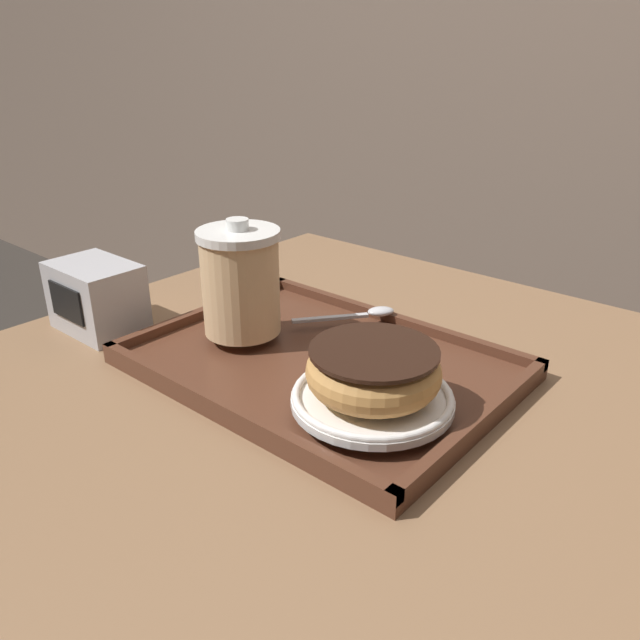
# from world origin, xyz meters

# --- Properties ---
(cafe_table) EXTENTS (0.85, 0.88, 0.75)m
(cafe_table) POSITION_xyz_m (0.00, 0.00, 0.57)
(cafe_table) COLOR #846042
(cafe_table) RESTS_ON ground_plane
(serving_tray) EXTENTS (0.42, 0.30, 0.02)m
(serving_tray) POSITION_xyz_m (-0.03, 0.02, 0.76)
(serving_tray) COLOR #512D1E
(serving_tray) RESTS_ON cafe_table
(coffee_cup_front) EXTENTS (0.10, 0.10, 0.14)m
(coffee_cup_front) POSITION_xyz_m (-0.14, 0.00, 0.84)
(coffee_cup_front) COLOR #E0B784
(coffee_cup_front) RESTS_ON serving_tray
(plate_with_chocolate_donut) EXTENTS (0.16, 0.16, 0.01)m
(plate_with_chocolate_donut) POSITION_xyz_m (0.08, -0.04, 0.79)
(plate_with_chocolate_donut) COLOR white
(plate_with_chocolate_donut) RESTS_ON serving_tray
(donut_chocolate_glazed) EXTENTS (0.13, 0.13, 0.05)m
(donut_chocolate_glazed) POSITION_xyz_m (0.08, -0.04, 0.82)
(donut_chocolate_glazed) COLOR tan
(donut_chocolate_glazed) RESTS_ON plate_with_chocolate_donut
(spoon) EXTENTS (0.09, 0.12, 0.01)m
(spoon) POSITION_xyz_m (-0.05, 0.13, 0.78)
(spoon) COLOR silver
(spoon) RESTS_ON serving_tray
(napkin_dispenser) EXTENTS (0.12, 0.08, 0.09)m
(napkin_dispenser) POSITION_xyz_m (-0.33, -0.08, 0.80)
(napkin_dispenser) COLOR #B7B7BC
(napkin_dispenser) RESTS_ON cafe_table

